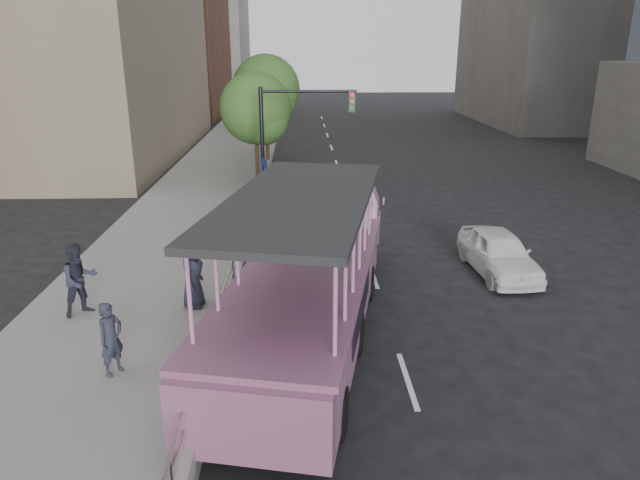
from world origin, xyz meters
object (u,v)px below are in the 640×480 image
at_px(street_tree_near, 257,111).
at_px(street_tree_far, 268,92).
at_px(car, 499,252).
at_px(pedestrian_far, 192,274).
at_px(pedestrian_mid, 80,279).
at_px(parking_sign, 264,187).
at_px(traffic_signal, 289,127).
at_px(duck_boat, 313,273).
at_px(pedestrian_near, 111,339).

relative_size(street_tree_near, street_tree_far, 0.89).
bearing_deg(car, street_tree_far, 110.72).
distance_m(car, pedestrian_far, 9.44).
xyz_separation_m(car, street_tree_near, (-8.24, 11.90, 3.13)).
bearing_deg(pedestrian_mid, parking_sign, 18.37).
bearing_deg(pedestrian_far, street_tree_far, 2.95).
height_order(car, pedestrian_mid, pedestrian_mid).
distance_m(pedestrian_mid, traffic_signal, 12.86).
distance_m(pedestrian_far, traffic_signal, 11.70).
distance_m(car, street_tree_far, 19.96).
bearing_deg(traffic_signal, parking_sign, -103.03).
height_order(pedestrian_mid, street_tree_far, street_tree_far).
bearing_deg(street_tree_far, duck_boat, -84.23).
height_order(traffic_signal, street_tree_far, street_tree_far).
bearing_deg(pedestrian_near, duck_boat, -26.70).
bearing_deg(duck_boat, street_tree_far, 95.77).
distance_m(pedestrian_near, traffic_signal, 15.06).
height_order(pedestrian_mid, traffic_signal, traffic_signal).
xyz_separation_m(duck_boat, street_tree_far, (-2.14, 21.19, 2.90)).
bearing_deg(pedestrian_far, street_tree_near, 2.62).
distance_m(pedestrian_near, parking_sign, 10.87).
xyz_separation_m(car, pedestrian_near, (-10.12, -5.98, 0.42)).
distance_m(duck_boat, pedestrian_near, 5.02).
bearing_deg(duck_boat, street_tree_near, 98.76).
xyz_separation_m(pedestrian_near, traffic_signal, (3.48, 14.46, 2.40)).
relative_size(pedestrian_mid, street_tree_far, 0.29).
distance_m(parking_sign, street_tree_far, 13.59).
relative_size(parking_sign, traffic_signal, 0.55).
distance_m(car, parking_sign, 8.89).
xyz_separation_m(parking_sign, street_tree_near, (-0.69, 7.34, 2.04)).
height_order(car, parking_sign, parking_sign).
relative_size(pedestrian_near, pedestrian_far, 0.88).
relative_size(car, street_tree_far, 0.62).
distance_m(duck_boat, pedestrian_mid, 5.88).
relative_size(pedestrian_mid, street_tree_near, 0.33).
relative_size(duck_boat, street_tree_far, 1.82).
distance_m(pedestrian_far, parking_sign, 7.48).
xyz_separation_m(duck_boat, traffic_signal, (-0.74, 11.76, 2.09)).
bearing_deg(parking_sign, pedestrian_far, -101.37).
xyz_separation_m(pedestrian_far, traffic_signal, (2.38, 11.22, 2.29)).
relative_size(traffic_signal, street_tree_far, 0.81).
bearing_deg(pedestrian_near, parking_sign, 17.01).
xyz_separation_m(parking_sign, traffic_signal, (0.91, 3.91, 1.72)).
bearing_deg(pedestrian_mid, car, -28.00).
distance_m(car, pedestrian_near, 11.76).
height_order(duck_boat, pedestrian_mid, duck_boat).
xyz_separation_m(duck_boat, pedestrian_mid, (-5.88, 0.19, -0.17)).
xyz_separation_m(pedestrian_far, street_tree_near, (0.78, 14.65, 2.61)).
height_order(traffic_signal, street_tree_near, street_tree_near).
bearing_deg(traffic_signal, street_tree_near, 114.98).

